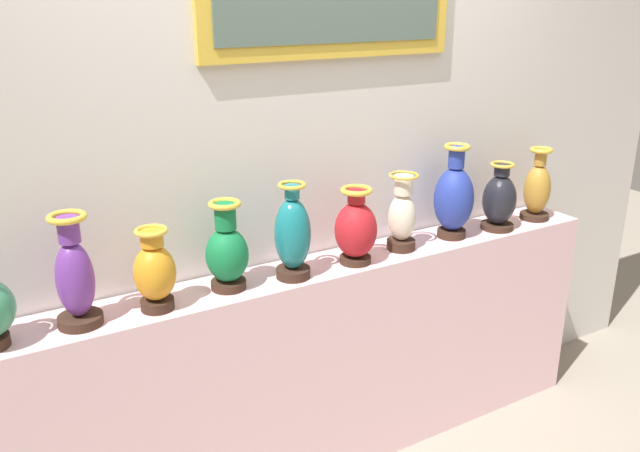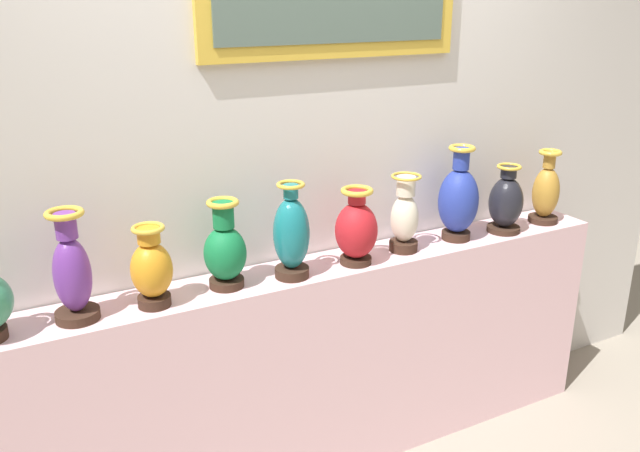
% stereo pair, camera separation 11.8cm
% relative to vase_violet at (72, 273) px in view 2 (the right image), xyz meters
% --- Properties ---
extents(display_shelf, '(2.89, 0.28, 0.98)m').
position_rel_vase_violet_xyz_m(display_shelf, '(0.97, 0.02, -0.67)').
color(display_shelf, beige).
rests_on(display_shelf, ground_plane).
extents(back_wall, '(4.56, 0.14, 2.83)m').
position_rel_vase_violet_xyz_m(back_wall, '(0.98, 0.22, 0.27)').
color(back_wall, silver).
rests_on(back_wall, ground_plane).
extents(vase_violet, '(0.15, 0.15, 0.40)m').
position_rel_vase_violet_xyz_m(vase_violet, '(0.00, 0.00, 0.00)').
color(vase_violet, '#382319').
rests_on(vase_violet, display_shelf).
extents(vase_amber, '(0.15, 0.15, 0.31)m').
position_rel_vase_violet_xyz_m(vase_amber, '(0.27, -0.02, -0.03)').
color(vase_amber, '#382319').
rests_on(vase_amber, display_shelf).
extents(vase_emerald, '(0.16, 0.16, 0.35)m').
position_rel_vase_violet_xyz_m(vase_emerald, '(0.56, 0.01, -0.02)').
color(vase_emerald, '#382319').
rests_on(vase_emerald, display_shelf).
extents(vase_teal, '(0.15, 0.15, 0.39)m').
position_rel_vase_violet_xyz_m(vase_teal, '(0.82, -0.02, 0.00)').
color(vase_teal, '#382319').
rests_on(vase_teal, display_shelf).
extents(vase_crimson, '(0.18, 0.18, 0.33)m').
position_rel_vase_violet_xyz_m(vase_crimson, '(1.12, -0.02, -0.02)').
color(vase_crimson, '#382319').
rests_on(vase_crimson, display_shelf).
extents(vase_ivory, '(0.13, 0.13, 0.35)m').
position_rel_vase_violet_xyz_m(vase_ivory, '(1.39, 0.01, -0.02)').
color(vase_ivory, '#382319').
rests_on(vase_ivory, display_shelf).
extents(vase_cobalt, '(0.18, 0.18, 0.44)m').
position_rel_vase_violet_xyz_m(vase_cobalt, '(1.69, 0.01, 0.02)').
color(vase_cobalt, '#382319').
rests_on(vase_cobalt, display_shelf).
extents(vase_onyx, '(0.16, 0.16, 0.33)m').
position_rel_vase_violet_xyz_m(vase_onyx, '(1.95, -0.01, -0.03)').
color(vase_onyx, '#382319').
rests_on(vase_onyx, display_shelf).
extents(vase_ochre, '(0.14, 0.14, 0.37)m').
position_rel_vase_violet_xyz_m(vase_ochre, '(2.23, -0.00, -0.02)').
color(vase_ochre, '#382319').
rests_on(vase_ochre, display_shelf).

